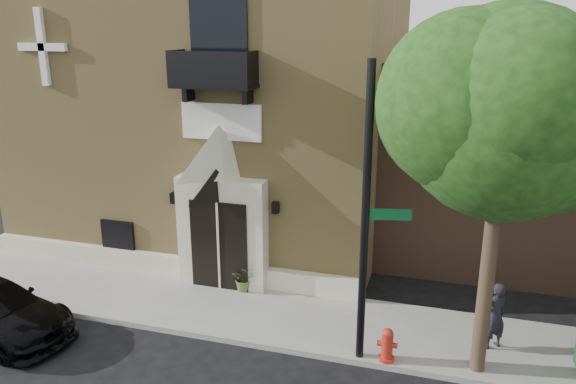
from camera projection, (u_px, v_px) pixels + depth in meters
name	position (u px, v px, depth m)	size (l,w,h in m)	color
ground	(219.00, 342.00, 13.70)	(120.00, 120.00, 0.00)	black
sidewalk	(276.00, 316.00, 14.78)	(42.00, 3.00, 0.15)	gray
church	(225.00, 103.00, 20.44)	(12.20, 11.01, 9.30)	tan
street_tree_left	(508.00, 112.00, 10.65)	(4.97, 4.38, 7.77)	#38281C
street_sign	(366.00, 218.00, 11.93)	(1.19, 1.04, 6.68)	black
fire_hydrant	(387.00, 345.00, 12.62)	(0.46, 0.37, 0.80)	red
planter	(244.00, 278.00, 15.93)	(0.68, 0.59, 0.76)	#566F31
pedestrian_near	(495.00, 316.00, 13.01)	(0.60, 0.39, 1.65)	black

